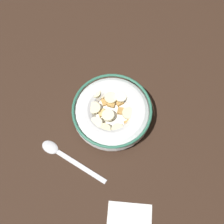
% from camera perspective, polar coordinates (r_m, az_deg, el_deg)
% --- Properties ---
extents(ground_plane, '(0.99, 0.99, 0.02)m').
position_cam_1_polar(ground_plane, '(0.62, -0.00, -1.39)').
color(ground_plane, '#332116').
extents(cereal_bowl, '(0.17, 0.17, 0.05)m').
position_cam_1_polar(cereal_bowl, '(0.59, -0.01, -0.14)').
color(cereal_bowl, white).
rests_on(cereal_bowl, ground_plane).
extents(spoon, '(0.11, 0.14, 0.01)m').
position_cam_1_polar(spoon, '(0.59, -10.87, -8.66)').
color(spoon, silver).
rests_on(spoon, ground_plane).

